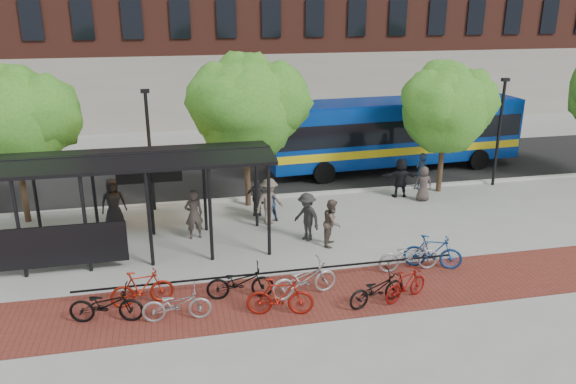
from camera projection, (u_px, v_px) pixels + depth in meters
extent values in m
plane|color=#9E9E99|center=(336.00, 228.00, 22.07)|extent=(160.00, 160.00, 0.00)
cube|color=black|center=(292.00, 170.00, 29.47)|extent=(160.00, 8.00, 0.01)
cube|color=#B7B7B2|center=(311.00, 194.00, 25.75)|extent=(160.00, 0.25, 0.12)
cube|color=maroon|center=(320.00, 295.00, 17.05)|extent=(24.00, 3.00, 0.01)
cube|color=black|center=(273.00, 285.00, 17.63)|extent=(12.00, 0.05, 0.95)
cylinder|color=black|center=(19.00, 230.00, 17.64)|extent=(0.12, 0.12, 3.30)
cylinder|color=black|center=(36.00, 201.00, 20.13)|extent=(0.12, 0.12, 3.30)
cylinder|color=black|center=(86.00, 225.00, 18.03)|extent=(0.12, 0.12, 3.30)
cylinder|color=black|center=(95.00, 197.00, 20.53)|extent=(0.12, 0.12, 3.30)
cylinder|color=black|center=(149.00, 220.00, 18.43)|extent=(0.12, 0.12, 3.30)
cylinder|color=black|center=(151.00, 194.00, 20.93)|extent=(0.12, 0.12, 3.30)
cylinder|color=black|center=(210.00, 215.00, 18.83)|extent=(0.12, 0.12, 3.30)
cylinder|color=black|center=(205.00, 190.00, 21.33)|extent=(0.12, 0.12, 3.30)
cylinder|color=black|center=(269.00, 211.00, 19.23)|extent=(0.12, 0.12, 3.30)
cylinder|color=black|center=(256.00, 186.00, 21.73)|extent=(0.12, 0.12, 3.30)
cube|color=black|center=(55.00, 246.00, 18.00)|extent=(4.50, 0.08, 1.40)
cube|color=black|center=(114.00, 164.00, 18.25)|extent=(10.60, 1.65, 0.29)
cube|color=black|center=(117.00, 153.00, 19.55)|extent=(10.60, 1.65, 0.29)
cube|color=black|center=(119.00, 159.00, 20.32)|extent=(9.00, 0.10, 0.40)
cube|color=black|center=(149.00, 174.00, 20.78)|extent=(2.40, 0.12, 0.70)
cube|color=#FF7200|center=(149.00, 173.00, 20.85)|extent=(2.20, 0.02, 0.55)
cylinder|color=#382619|center=(24.00, 193.00, 22.35)|extent=(0.24, 0.24, 2.38)
sphere|color=#2D7920|center=(13.00, 125.00, 21.44)|extent=(4.00, 4.00, 4.00)
sphere|color=#2D7920|center=(41.00, 115.00, 21.73)|extent=(3.20, 3.20, 3.20)
sphere|color=#2D7920|center=(15.00, 102.00, 21.57)|extent=(2.80, 2.80, 2.80)
cylinder|color=#382619|center=(248.00, 177.00, 24.12)|extent=(0.24, 0.24, 2.52)
sphere|color=#2D7920|center=(246.00, 110.00, 23.17)|extent=(4.20, 4.20, 4.20)
sphere|color=#2D7920|center=(270.00, 101.00, 23.46)|extent=(3.36, 3.36, 3.36)
sphere|color=#2D7920|center=(226.00, 102.00, 22.59)|extent=(3.15, 3.15, 3.15)
sphere|color=#2D7920|center=(246.00, 89.00, 23.30)|extent=(2.94, 2.94, 2.94)
cylinder|color=#382619|center=(440.00, 168.00, 25.95)|extent=(0.24, 0.24, 2.27)
sphere|color=#2D7920|center=(446.00, 111.00, 25.09)|extent=(3.80, 3.80, 3.80)
sphere|color=#2D7920|center=(463.00, 103.00, 25.37)|extent=(3.04, 3.04, 3.04)
sphere|color=#2D7920|center=(434.00, 104.00, 24.53)|extent=(2.85, 2.85, 2.85)
sphere|color=#2D7920|center=(445.00, 91.00, 25.22)|extent=(2.66, 2.66, 2.66)
cylinder|color=black|center=(150.00, 153.00, 23.20)|extent=(0.14, 0.14, 5.00)
cube|color=black|center=(145.00, 91.00, 22.37)|extent=(0.35, 0.20, 0.15)
cylinder|color=black|center=(499.00, 134.00, 26.39)|extent=(0.14, 0.14, 5.00)
cube|color=black|center=(506.00, 80.00, 25.56)|extent=(0.35, 0.20, 0.15)
cube|color=navy|center=(393.00, 131.00, 29.23)|extent=(13.61, 3.78, 3.08)
cube|color=black|center=(394.00, 126.00, 29.15)|extent=(13.35, 3.80, 1.12)
cube|color=yellow|center=(392.00, 145.00, 29.48)|extent=(13.48, 3.82, 0.39)
cube|color=navy|center=(395.00, 102.00, 28.75)|extent=(13.32, 3.47, 0.20)
cylinder|color=black|center=(324.00, 173.00, 27.28)|extent=(1.09, 0.38, 1.08)
cylinder|color=black|center=(306.00, 157.00, 29.93)|extent=(1.09, 0.38, 1.08)
cylinder|color=black|center=(478.00, 160.00, 29.51)|extent=(1.09, 0.38, 1.08)
cylinder|color=black|center=(449.00, 146.00, 32.16)|extent=(1.09, 0.38, 1.08)
imported|color=black|center=(106.00, 304.00, 15.47)|extent=(2.12, 1.02, 1.07)
imported|color=maroon|center=(142.00, 288.00, 16.33)|extent=(1.87, 0.73, 1.09)
imported|color=gray|center=(177.00, 304.00, 15.55)|extent=(1.95, 0.76, 1.01)
imported|color=black|center=(240.00, 282.00, 16.71)|extent=(2.07, 0.87, 1.06)
imported|color=maroon|center=(280.00, 297.00, 15.80)|extent=(1.99, 0.91, 1.15)
imported|color=#A2A2A4|center=(304.00, 279.00, 16.84)|extent=(2.21, 1.14, 1.11)
imported|color=black|center=(377.00, 289.00, 16.37)|extent=(2.00, 1.15, 0.99)
imported|color=maroon|center=(406.00, 285.00, 16.64)|extent=(1.69, 1.06, 0.98)
imported|color=gray|center=(409.00, 255.00, 18.42)|extent=(2.08, 0.75, 1.09)
imported|color=navy|center=(433.00, 252.00, 18.61)|extent=(1.97, 1.27, 1.15)
imported|color=black|center=(113.00, 203.00, 21.91)|extent=(1.09, 0.86, 1.98)
imported|color=#433A35|center=(194.00, 214.00, 20.82)|extent=(0.78, 0.59, 1.91)
imported|color=#1C2942|center=(269.00, 203.00, 22.50)|extent=(0.89, 0.76, 1.58)
imported|color=#65584B|center=(269.00, 201.00, 22.18)|extent=(1.40, 1.14, 1.89)
imported|color=#2A2A2A|center=(257.00, 197.00, 23.17)|extent=(0.96, 0.52, 1.56)
imported|color=black|center=(401.00, 178.00, 25.28)|extent=(1.72, 0.75, 1.79)
imported|color=#413734|center=(423.00, 184.00, 24.83)|extent=(0.84, 0.62, 1.57)
imported|color=#21324E|center=(421.00, 171.00, 26.36)|extent=(0.74, 0.61, 1.75)
imported|color=brown|center=(332.00, 222.00, 20.28)|extent=(0.97, 1.05, 1.74)
imported|color=#282828|center=(307.00, 217.00, 20.67)|extent=(1.19, 1.37, 1.84)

